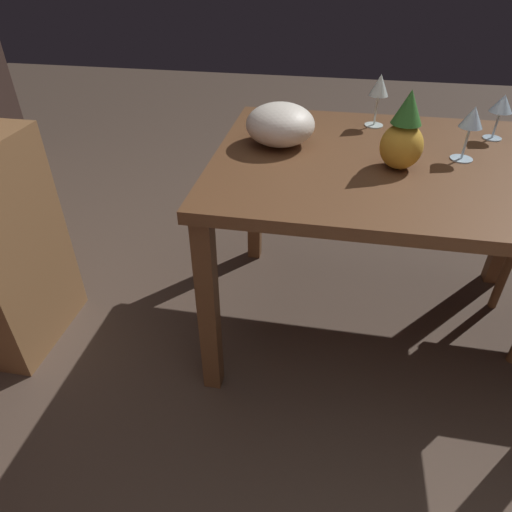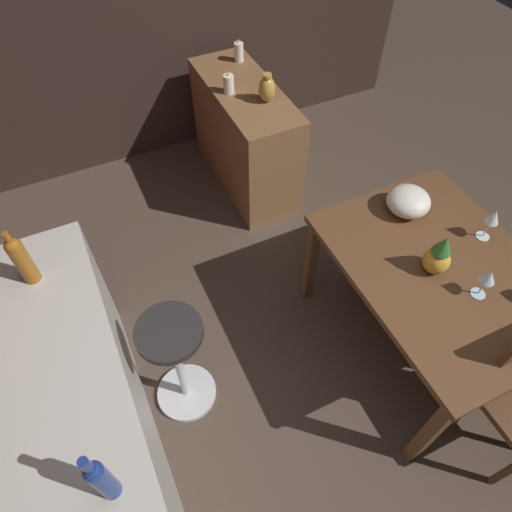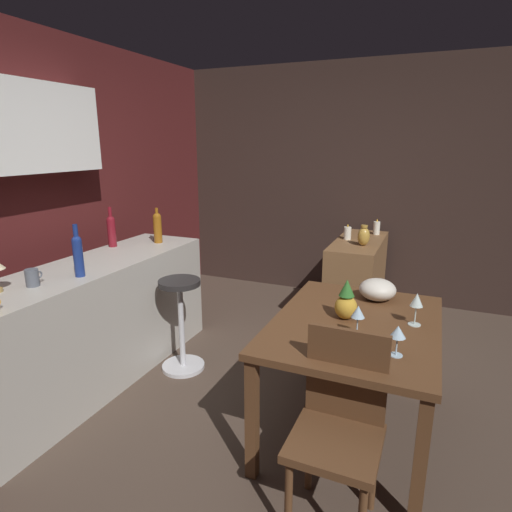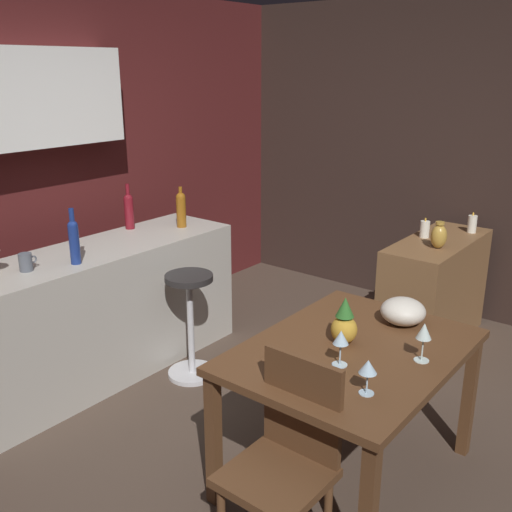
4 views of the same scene
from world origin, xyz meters
TOP-DOWN VIEW (x-y plane):
  - ground_plane at (0.00, 0.00)m, footprint 9.00×9.00m
  - wall_kitchen_back at (-0.06, 2.08)m, footprint 5.20×0.33m
  - wall_side_right at (2.55, 0.30)m, footprint 0.10×4.40m
  - dining_table at (0.02, -0.45)m, footprint 1.24×0.92m
  - kitchen_counter at (-0.09, 1.44)m, footprint 2.10×0.60m
  - sideboard_cabinet at (1.82, -0.16)m, footprint 1.10×0.44m
  - chair_near_window at (-0.60, -0.50)m, footprint 0.40×0.40m
  - bar_stool at (0.28, 0.92)m, footprint 0.34×0.34m
  - wine_glass_left at (-0.17, -0.49)m, footprint 0.07×0.07m
  - wine_glass_right at (0.10, -0.77)m, footprint 0.07×0.07m
  - wine_glass_center at (-0.31, -0.70)m, footprint 0.08×0.08m
  - pineapple_centerpiece at (0.04, -0.38)m, footprint 0.13×0.13m
  - fruit_bowl at (0.44, -0.51)m, footprint 0.24×0.24m
  - wine_bottle_ruby at (0.42, 1.66)m, footprint 0.07×0.07m
  - wine_bottle_cobalt at (-0.32, 1.28)m, footprint 0.06×0.06m
  - wine_bottle_amber at (0.69, 1.39)m, footprint 0.07×0.07m
  - cup_slate at (-0.58, 1.40)m, footprint 0.11×0.08m
  - pillar_candle_tall at (2.17, -0.27)m, footprint 0.07×0.07m
  - pillar_candle_short at (1.82, -0.04)m, footprint 0.07×0.07m
  - vase_brass at (1.61, -0.23)m, footprint 0.11×0.11m

SIDE VIEW (x-z plane):
  - ground_plane at x=0.00m, z-range 0.00..0.00m
  - bar_stool at x=0.28m, z-range 0.02..0.76m
  - sideboard_cabinet at x=1.82m, z-range 0.00..0.82m
  - kitchen_counter at x=-0.09m, z-range 0.00..0.90m
  - chair_near_window at x=-0.60m, z-range 0.04..0.96m
  - dining_table at x=0.02m, z-range 0.28..1.02m
  - fruit_bowl at x=0.44m, z-range 0.74..0.88m
  - pineapple_centerpiece at x=0.04m, z-range 0.72..0.96m
  - wine_glass_center at x=-0.31m, z-range 0.78..0.94m
  - wine_glass_left at x=-0.17m, z-range 0.78..0.96m
  - pillar_candle_short at x=1.82m, z-range 0.81..0.96m
  - wine_glass_right at x=0.10m, z-range 0.79..0.98m
  - pillar_candle_tall at x=2.17m, z-range 0.81..0.97m
  - vase_brass at x=1.61m, z-range 0.81..1.01m
  - cup_slate at x=-0.58m, z-range 0.90..1.01m
  - wine_bottle_amber at x=0.69m, z-range 0.89..1.20m
  - wine_bottle_ruby at x=0.42m, z-range 0.88..1.21m
  - wine_bottle_cobalt at x=-0.32m, z-range 0.88..1.23m
  - wall_side_right at x=2.55m, z-range 0.00..2.60m
  - wall_kitchen_back at x=-0.06m, z-range 0.11..2.71m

